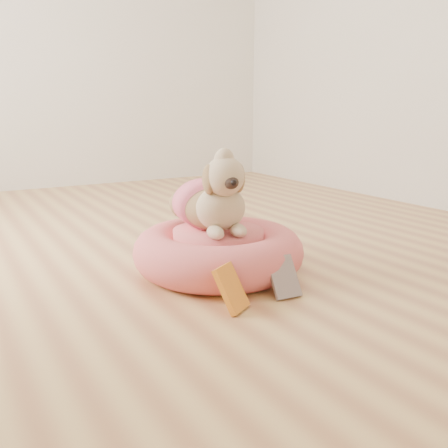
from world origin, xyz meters
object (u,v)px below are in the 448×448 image
pet_bed (218,251)px  dog (212,187)px  book_white (284,277)px  book_yellow (231,288)px

pet_bed → dog: 0.29m
pet_bed → book_white: bearing=-78.9°
pet_bed → dog: size_ratio=1.49×
book_yellow → book_white: size_ratio=1.03×
pet_bed → book_white: size_ratio=4.42×
pet_bed → book_yellow: 0.44m
pet_bed → book_yellow: size_ratio=4.30×
dog → book_white: dog is taller
dog → book_yellow: bearing=-102.2°
book_yellow → dog: bearing=38.2°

